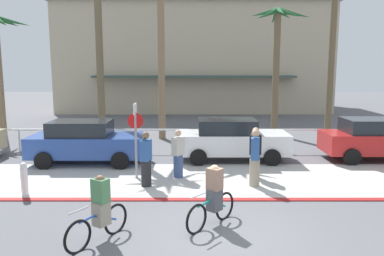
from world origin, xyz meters
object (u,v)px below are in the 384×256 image
(palm_tree_5, at_px, (332,20))
(pedestrian_2, at_px, (144,161))
(bollard_0, at_px, (22,179))
(cyclist_teal_0, at_px, (212,197))
(car_red_3, at_px, (375,139))
(cyclist_blue_1, at_px, (98,211))
(stop_sign_bike_lane, at_px, (134,130))
(pedestrian_3, at_px, (253,155))
(car_blue_1, at_px, (84,142))
(palm_tree_4, at_px, (275,39))
(palm_tree_3, at_px, (159,9))
(pedestrian_0, at_px, (176,156))
(pedestrian_1, at_px, (253,160))
(car_white_2, at_px, (230,139))

(palm_tree_5, xyz_separation_m, pedestrian_2, (-9.30, -10.20, -5.47))
(bollard_0, height_order, cyclist_teal_0, cyclist_teal_0)
(car_red_3, relative_size, cyclist_blue_1, 2.81)
(palm_tree_5, xyz_separation_m, cyclist_blue_1, (-9.85, -14.06, -5.59))
(stop_sign_bike_lane, xyz_separation_m, pedestrian_3, (4.02, 0.04, -0.86))
(bollard_0, relative_size, pedestrian_3, 0.57)
(pedestrian_3, bearing_deg, cyclist_teal_0, -112.62)
(cyclist_teal_0, bearing_deg, stop_sign_bike_lane, 121.61)
(bollard_0, bearing_deg, car_blue_1, 78.09)
(palm_tree_4, height_order, cyclist_teal_0, palm_tree_4)
(pedestrian_3, bearing_deg, palm_tree_3, 116.99)
(palm_tree_3, height_order, pedestrian_0, palm_tree_3)
(palm_tree_3, relative_size, car_red_3, 1.98)
(cyclist_blue_1, bearing_deg, car_blue_1, 107.34)
(cyclist_teal_0, height_order, pedestrian_3, pedestrian_3)
(pedestrian_0, bearing_deg, cyclist_blue_1, -107.49)
(car_red_3, bearing_deg, palm_tree_3, 152.81)
(pedestrian_2, bearing_deg, pedestrian_1, 0.38)
(palm_tree_3, relative_size, car_white_2, 1.98)
(car_white_2, height_order, cyclist_blue_1, car_white_2)
(bollard_0, relative_size, car_blue_1, 0.23)
(palm_tree_3, height_order, car_white_2, palm_tree_3)
(car_blue_1, bearing_deg, car_red_3, 2.96)
(car_white_2, bearing_deg, bollard_0, -146.42)
(bollard_0, bearing_deg, stop_sign_bike_lane, 29.91)
(palm_tree_4, distance_m, pedestrian_3, 9.80)
(palm_tree_4, relative_size, car_white_2, 1.56)
(car_blue_1, xyz_separation_m, cyclist_blue_1, (2.13, -6.82, -0.18))
(palm_tree_3, height_order, car_red_3, palm_tree_3)
(bollard_0, distance_m, pedestrian_0, 4.83)
(palm_tree_3, relative_size, pedestrian_2, 4.92)
(palm_tree_3, distance_m, pedestrian_2, 10.04)
(car_white_2, xyz_separation_m, pedestrian_1, (0.38, -3.45, -0.01))
(car_white_2, relative_size, pedestrian_1, 2.40)
(pedestrian_3, bearing_deg, car_red_3, 26.10)
(bollard_0, height_order, palm_tree_4, palm_tree_4)
(car_red_3, relative_size, cyclist_teal_0, 2.93)
(palm_tree_4, xyz_separation_m, car_white_2, (-2.97, -5.88, -4.34))
(bollard_0, bearing_deg, car_white_2, 33.58)
(car_blue_1, xyz_separation_m, car_white_2, (5.72, 0.52, 0.00))
(stop_sign_bike_lane, bearing_deg, pedestrian_1, -12.77)
(stop_sign_bike_lane, distance_m, cyclist_teal_0, 4.66)
(palm_tree_3, xyz_separation_m, palm_tree_4, (6.14, 1.14, -1.38))
(car_white_2, height_order, pedestrian_1, pedestrian_1)
(cyclist_teal_0, height_order, pedestrian_0, pedestrian_0)
(palm_tree_5, relative_size, pedestrian_3, 4.94)
(stop_sign_bike_lane, distance_m, car_red_3, 9.78)
(palm_tree_3, relative_size, pedestrian_1, 4.73)
(cyclist_blue_1, xyz_separation_m, pedestrian_0, (1.53, 4.84, 0.07))
(pedestrian_1, xyz_separation_m, pedestrian_2, (-3.42, -0.02, -0.04))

